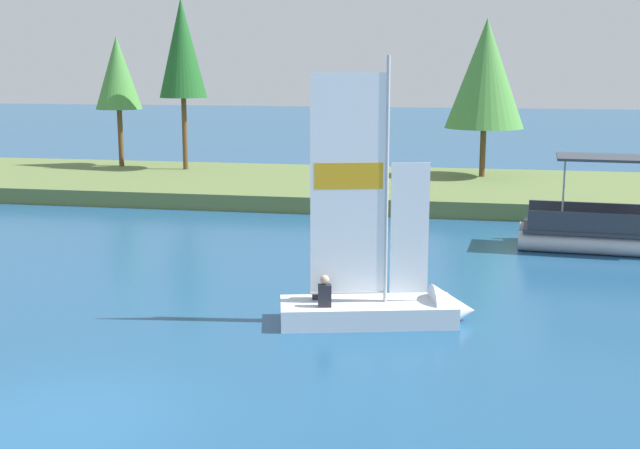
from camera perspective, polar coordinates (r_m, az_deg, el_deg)
ground_plane at (r=14.17m, az=-17.17°, el=-12.91°), size 200.00×200.00×0.00m
shore_bank at (r=36.42m, az=0.79°, el=2.65°), size 80.00×10.33×0.65m
shoreline_tree_midleft at (r=42.15m, az=-13.86°, el=10.15°), size 2.26×2.26×6.37m
shoreline_tree_centre at (r=40.19m, az=-9.55°, el=11.94°), size 2.25×2.25×8.08m
shoreline_tree_midright at (r=37.72m, az=11.42°, el=10.22°), size 3.49×3.49×7.00m
sailboat at (r=18.37m, az=5.23°, el=-5.34°), size 4.52×2.33×6.21m
pontoon_boat at (r=26.89m, az=20.49°, el=-0.31°), size 6.53×2.62×2.89m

